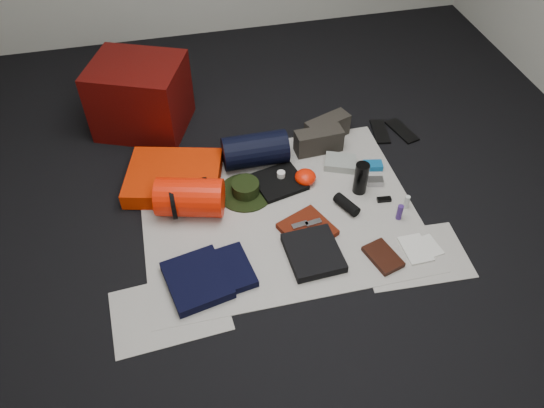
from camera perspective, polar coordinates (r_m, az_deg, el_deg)
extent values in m
cube|color=black|center=(3.17, 0.71, -0.91)|extent=(4.50, 4.50, 0.02)
cube|color=beige|center=(3.16, 0.71, -0.75)|extent=(1.60, 1.30, 0.01)
cube|color=beige|center=(2.78, -10.93, -11.22)|extent=(0.61, 0.44, 0.00)
cube|color=beige|center=(3.05, 15.02, -5.40)|extent=(0.60, 0.43, 0.00)
cube|color=#4A0705|center=(3.75, -13.98, 11.16)|extent=(0.73, 0.67, 0.49)
cube|color=red|center=(3.35, -10.51, 2.80)|extent=(0.66, 0.59, 0.10)
cylinder|color=#F11B04|center=(3.12, -8.82, 0.71)|extent=(0.43, 0.32, 0.23)
cylinder|color=black|center=(3.12, -10.62, 0.34)|extent=(0.02, 0.22, 0.22)
cylinder|color=black|center=(3.12, -7.00, 0.94)|extent=(0.03, 0.22, 0.22)
cylinder|color=black|center=(3.40, -1.82, 5.81)|extent=(0.41, 0.22, 0.22)
cylinder|color=black|center=(3.27, -2.85, 1.25)|extent=(0.35, 0.35, 0.01)
cylinder|color=black|center=(3.24, -2.88, 1.78)|extent=(0.17, 0.17, 0.07)
cube|color=#2D2923|center=(3.53, 5.04, 6.78)|extent=(0.32, 0.13, 0.16)
cube|color=#2D2923|center=(3.64, 5.96, 8.11)|extent=(0.33, 0.22, 0.16)
cube|color=black|center=(3.79, 11.54, 7.64)|extent=(0.14, 0.27, 0.01)
cube|color=black|center=(3.83, 13.79, 7.66)|extent=(0.16, 0.29, 0.01)
cube|color=black|center=(2.83, -8.05, -8.10)|extent=(0.37, 0.40, 0.05)
cube|color=black|center=(2.86, -4.90, -7.17)|extent=(0.30, 0.33, 0.05)
cube|color=black|center=(2.93, 4.47, -5.25)|extent=(0.30, 0.34, 0.05)
cube|color=black|center=(3.32, 0.76, 2.41)|extent=(0.35, 0.33, 0.03)
cube|color=#561709|center=(3.04, 3.83, -2.73)|extent=(0.34, 0.34, 0.03)
ellipsoid|color=#F11B04|center=(3.31, 3.61, 2.91)|extent=(0.18, 0.18, 0.09)
cube|color=gray|center=(3.46, 7.36, 4.43)|extent=(0.24, 0.21, 0.05)
cylinder|color=black|center=(3.25, 9.55, 2.75)|extent=(0.10, 0.10, 0.21)
cylinder|color=black|center=(3.18, 8.03, -0.06)|extent=(0.13, 0.18, 0.07)
cube|color=#A0A0A4|center=(3.37, 11.02, 2.39)|extent=(0.11, 0.08, 0.04)
cube|color=#0E578D|center=(3.48, 10.80, 4.09)|extent=(0.13, 0.10, 0.04)
cylinder|color=#3A2068|center=(3.17, 13.57, -0.86)|extent=(0.04, 0.04, 0.10)
cylinder|color=silver|center=(3.25, 14.29, 0.22)|extent=(0.04, 0.04, 0.09)
cube|color=black|center=(2.98, 11.85, -5.57)|extent=(0.19, 0.24, 0.03)
cube|color=silver|center=(3.07, 15.19, -4.68)|extent=(0.14, 0.20, 0.01)
cube|color=silver|center=(3.10, 16.43, -4.41)|extent=(0.14, 0.17, 0.01)
cube|color=black|center=(3.28, 11.96, 0.49)|extent=(0.09, 0.04, 0.02)
cube|color=#A0A0A4|center=(2.77, -8.92, -10.68)|extent=(0.10, 0.10, 0.01)
cylinder|color=silver|center=(3.32, 0.98, 3.21)|extent=(0.05, 0.05, 0.03)
cube|color=#A0A0A4|center=(3.03, 3.02, -2.28)|extent=(0.10, 0.05, 0.01)
cube|color=#A0A0A4|center=(3.05, 4.47, -2.02)|extent=(0.10, 0.05, 0.01)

